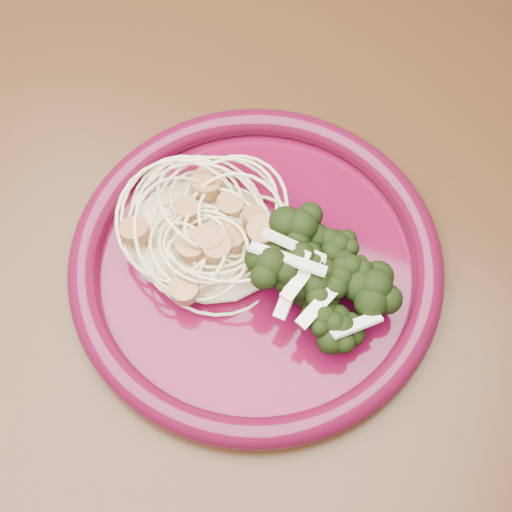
{
  "coord_description": "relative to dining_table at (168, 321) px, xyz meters",
  "views": [
    {
      "loc": [
        0.16,
        -0.18,
        1.23
      ],
      "look_at": [
        0.07,
        0.03,
        0.77
      ],
      "focal_mm": 50.0,
      "sensor_mm": 36.0,
      "label": 1
    }
  ],
  "objects": [
    {
      "name": "broccoli_pile",
      "position": [
        0.12,
        0.03,
        0.13
      ],
      "size": [
        0.08,
        0.13,
        0.04
      ],
      "primitive_type": "ellipsoid",
      "rotation": [
        0.0,
        0.0,
        -0.04
      ],
      "color": "black",
      "rests_on": "dinner_plate"
    },
    {
      "name": "scallop_cluster",
      "position": [
        0.03,
        0.04,
        0.15
      ],
      "size": [
        0.12,
        0.12,
        0.04
      ],
      "primitive_type": null,
      "rotation": [
        0.0,
        0.0,
        -0.04
      ],
      "color": "#AF7C4A",
      "rests_on": "spaghetti_pile"
    },
    {
      "name": "spaghetti_pile",
      "position": [
        0.03,
        0.04,
        0.12
      ],
      "size": [
        0.12,
        0.11,
        0.03
      ],
      "primitive_type": "ellipsoid",
      "rotation": [
        0.0,
        0.0,
        -0.04
      ],
      "color": "beige",
      "rests_on": "dinner_plate"
    },
    {
      "name": "onion_garnish",
      "position": [
        0.12,
        0.03,
        0.16
      ],
      "size": [
        0.06,
        0.09,
        0.05
      ],
      "primitive_type": null,
      "rotation": [
        0.0,
        0.0,
        -0.04
      ],
      "color": "white",
      "rests_on": "broccoli_pile"
    },
    {
      "name": "dinner_plate",
      "position": [
        0.07,
        0.03,
        0.11
      ],
      "size": [
        0.29,
        0.29,
        0.02
      ],
      "rotation": [
        0.0,
        0.0,
        -0.04
      ],
      "color": "#510722",
      "rests_on": "dining_table"
    },
    {
      "name": "dining_table",
      "position": [
        0.0,
        0.0,
        0.0
      ],
      "size": [
        1.2,
        0.8,
        0.75
      ],
      "color": "#472814",
      "rests_on": "ground"
    }
  ]
}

